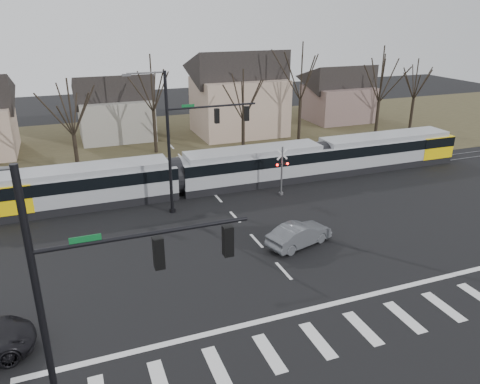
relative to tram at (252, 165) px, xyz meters
name	(u,v)px	position (x,y,z in m)	size (l,w,h in m)	color
ground	(300,289)	(-3.75, -16.00, -1.69)	(140.00, 140.00, 0.00)	black
grass_verge	(168,142)	(-3.75, 16.00, -1.69)	(140.00, 28.00, 0.01)	#38331E
crosswalk	(341,334)	(-3.75, -20.00, -1.68)	(27.00, 2.60, 0.01)	silver
stop_line	(317,308)	(-3.75, -17.80, -1.68)	(28.00, 0.35, 0.01)	silver
lane_dashes	(210,189)	(-3.75, 0.00, -1.68)	(0.18, 30.00, 0.01)	silver
rail_pair	(211,190)	(-3.75, -0.20, -1.66)	(90.00, 1.52, 0.06)	#59595E
tram	(252,165)	(0.00, 0.00, 0.00)	(40.93, 3.04, 3.10)	gray
sedan	(299,234)	(-1.46, -11.47, -0.96)	(4.72, 2.79, 1.47)	#525459
signal_pole_near_left	(97,299)	(-14.15, -22.00, 4.01)	(9.28, 0.44, 10.20)	black
signal_pole_far	(191,135)	(-6.15, -3.50, 4.01)	(9.28, 0.44, 10.20)	black
rail_crossing_signal	(282,173)	(1.25, -3.21, 0.19)	(1.08, 0.36, 4.00)	#59595B
tree_row	(198,106)	(-1.75, 10.00, 3.31)	(59.20, 7.20, 10.00)	black
house_b	(115,104)	(-8.75, 20.00, 2.28)	(8.64, 7.56, 7.65)	gray
house_c	(239,90)	(5.25, 17.00, 3.54)	(10.80, 8.64, 10.10)	tan
house_d	(339,91)	(20.25, 19.00, 2.28)	(8.64, 7.56, 7.65)	#6D5550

